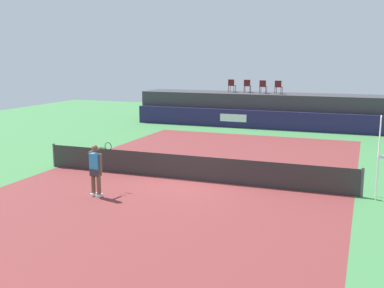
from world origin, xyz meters
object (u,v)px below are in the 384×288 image
Objects in this scene: spectator_chair_left at (247,85)px; spectator_chair_center at (263,86)px; net_post_far at (362,182)px; tennis_player at (96,169)px; spectator_chair_right at (278,86)px; net_post_near at (54,155)px; umpire_chair at (382,152)px; spectator_chair_far_left at (232,85)px.

spectator_chair_left and spectator_chair_center have the same top height.
net_post_far is (7.85, -15.44, -2.19)m from spectator_chair_left.
spectator_chair_left is 17.46m from net_post_far.
spectator_chair_center is 0.89× the size of net_post_far.
spectator_chair_left is at bearing 116.94° from net_post_far.
tennis_player is at bearing -95.37° from spectator_chair_center.
spectator_chair_right is at bearing -1.78° from spectator_chair_center.
spectator_chair_center is at bearing 69.08° from net_post_near.
spectator_chair_right is 18.37m from tennis_player.
umpire_chair is 9.43m from tennis_player.
tennis_player is (-8.36, -3.08, 0.46)m from net_post_far.
spectator_chair_center is 1.00× the size of spectator_chair_right.
spectator_chair_right reaches higher than umpire_chair.
spectator_chair_far_left is 0.32× the size of umpire_chair.
spectator_chair_far_left is at bearing 77.46° from net_post_near.
tennis_player is at bearing -98.64° from spectator_chair_right.
net_post_far is at bearing 20.25° from tennis_player.
spectator_chair_right is 0.89× the size of net_post_near.
spectator_chair_right reaches higher than net_post_far.
spectator_chair_left reaches higher than net_post_far.
umpire_chair is at bearing -64.45° from spectator_chair_center.
spectator_chair_right is 16.25m from umpire_chair.
spectator_chair_left reaches higher than umpire_chair.
tennis_player is (0.61, -18.52, -1.73)m from spectator_chair_far_left.
spectator_chair_far_left is 0.89× the size of net_post_near.
spectator_chair_far_left is at bearing 170.07° from spectator_chair_center.
spectator_chair_left is 1.26m from spectator_chair_center.
spectator_chair_center is (2.31, -0.40, 0.00)m from spectator_chair_far_left.
net_post_far is (8.97, -15.44, -2.19)m from spectator_chair_far_left.
spectator_chair_center reaches higher than net_post_near.
spectator_chair_center is 0.89× the size of net_post_near.
spectator_chair_left is 16.25m from net_post_near.
spectator_chair_left is 0.50× the size of tennis_player.
spectator_chair_center is 0.50× the size of tennis_player.
net_post_near is at bearing 142.68° from tennis_player.
spectator_chair_center and spectator_chair_right have the same top height.
umpire_chair reaches higher than tennis_player.
spectator_chair_far_left and spectator_chair_center have the same top height.
tennis_player is (-1.70, -18.12, -1.73)m from spectator_chair_center.
tennis_player reaches higher than net_post_near.
net_post_far is at bearing -69.50° from spectator_chair_right.
net_post_near is 12.40m from net_post_far.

